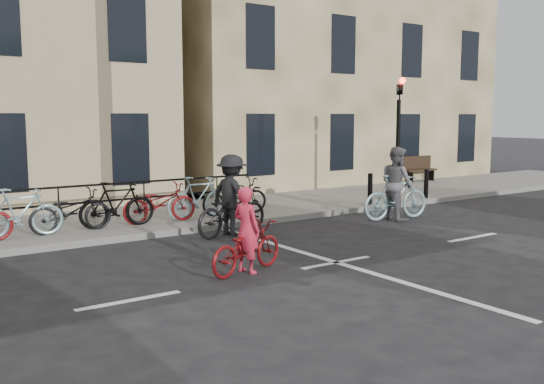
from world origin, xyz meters
TOP-DOWN VIEW (x-y plane):
  - ground at (0.00, 0.00)m, footprint 120.00×120.00m
  - sidewalk at (-4.00, 6.00)m, footprint 46.00×4.00m
  - building_east at (9.00, 13.00)m, footprint 14.00×10.00m
  - traffic_light at (6.20, 4.34)m, footprint 0.18×0.30m
  - bollard_east at (5.00, 4.25)m, footprint 0.14×0.14m
  - bollard_west at (7.40, 4.25)m, footprint 0.14×0.14m
  - bench at (11.00, 7.73)m, footprint 1.60×0.41m
  - parked_bikes at (-3.30, 5.04)m, footprint 10.40×1.23m
  - cyclist_pink at (-1.72, 0.37)m, footprint 1.77×1.01m
  - cyclist_grey at (4.34, 2.62)m, footprint 2.03×1.03m
  - cyclist_dark at (-0.19, 3.35)m, footprint 2.16×1.30m

SIDE VIEW (x-z plane):
  - ground at x=0.00m, z-range 0.00..0.00m
  - sidewalk at x=-4.00m, z-range 0.00..0.15m
  - cyclist_pink at x=-1.72m, z-range -0.23..1.26m
  - bollard_east at x=5.00m, z-range 0.15..1.05m
  - bollard_west at x=7.40m, z-range 0.15..1.05m
  - parked_bikes at x=-3.30m, z-range 0.12..1.17m
  - bench at x=11.00m, z-range 0.19..1.16m
  - cyclist_dark at x=-0.19m, z-range -0.19..1.63m
  - cyclist_grey at x=4.34m, z-range -0.18..1.72m
  - traffic_light at x=6.20m, z-range 0.50..4.40m
  - building_east at x=9.00m, z-range 0.15..12.15m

